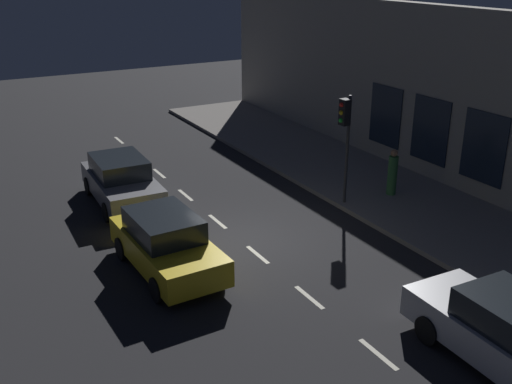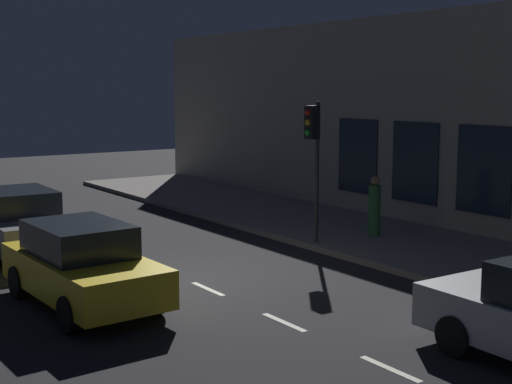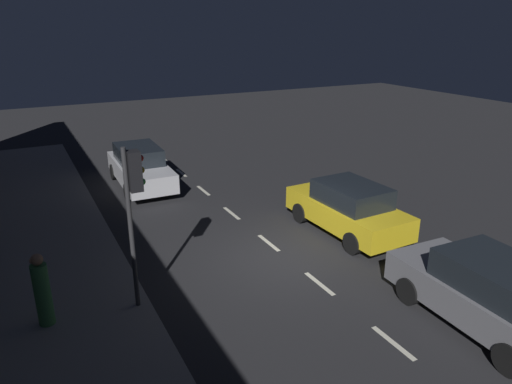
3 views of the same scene
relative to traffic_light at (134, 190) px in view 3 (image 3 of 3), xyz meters
name	(u,v)px [view 3 (image 3 of 3)]	position (x,y,z in m)	size (l,w,h in m)	color
ground_plane	(286,257)	(-4.14, -0.67, -2.85)	(60.00, 60.00, 0.00)	#232326
sidewalk	(41,316)	(2.11, -0.67, -2.78)	(4.50, 32.00, 0.15)	gray
lane_centre_line	(269,243)	(-4.14, -1.67, -2.85)	(0.12, 27.20, 0.01)	beige
traffic_light	(134,190)	(0.00, 0.00, 0.00)	(0.45, 0.32, 3.63)	#2D2D30
parked_car_0	(348,208)	(-6.67, -1.26, -2.06)	(1.96, 4.19, 1.58)	gold
parked_car_1	(489,293)	(-6.26, 3.96, -2.06)	(2.03, 4.25, 1.58)	slate
parked_car_2	(140,167)	(-2.17, -8.53, -2.06)	(1.92, 4.57, 1.58)	#B7B7BC
pedestrian_0	(42,292)	(2.00, -0.19, -1.94)	(0.37, 0.37, 1.62)	#336B38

